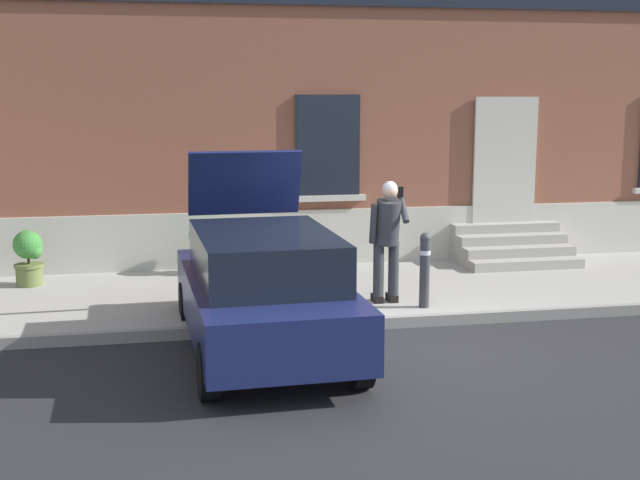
{
  "coord_description": "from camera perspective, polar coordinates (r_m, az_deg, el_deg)",
  "views": [
    {
      "loc": [
        -2.82,
        -9.55,
        3.08
      ],
      "look_at": [
        -0.63,
        1.6,
        1.1
      ],
      "focal_mm": 47.55,
      "sensor_mm": 36.0,
      "label": 1
    }
  ],
  "objects": [
    {
      "name": "person_on_phone",
      "position": [
        11.82,
        4.56,
        0.44
      ],
      "size": [
        0.51,
        0.51,
        1.74
      ],
      "rotation": [
        0.0,
        0.0,
        0.19
      ],
      "color": "#2D2D33",
      "rests_on": "sidewalk"
    },
    {
      "name": "hatchback_car_navy",
      "position": [
        10.02,
        -3.83,
        -3.3
      ],
      "size": [
        1.91,
        4.12,
        2.34
      ],
      "color": "#161E4C",
      "rests_on": "ground"
    },
    {
      "name": "sidewalk",
      "position": [
        13.02,
        1.69,
        -3.46
      ],
      "size": [
        24.0,
        3.6,
        0.15
      ],
      "primitive_type": "cube",
      "color": "#99968E",
      "rests_on": "ground"
    },
    {
      "name": "entrance_stoop",
      "position": [
        15.22,
        12.76,
        -0.54
      ],
      "size": [
        1.97,
        1.28,
        0.64
      ],
      "color": "#9E998E",
      "rests_on": "sidewalk"
    },
    {
      "name": "bollard_near_person",
      "position": [
        11.73,
        7.06,
        -1.84
      ],
      "size": [
        0.15,
        0.15,
        1.04
      ],
      "color": "#333338",
      "rests_on": "sidewalk"
    },
    {
      "name": "curb_edge",
      "position": [
        11.27,
        3.79,
        -5.6
      ],
      "size": [
        24.0,
        0.12,
        0.15
      ],
      "primitive_type": "cube",
      "color": "gray",
      "rests_on": "ground"
    },
    {
      "name": "ground_plane",
      "position": [
        10.43,
        5.12,
        -7.34
      ],
      "size": [
        80.0,
        80.0,
        0.0
      ],
      "primitive_type": "plane",
      "color": "#232326"
    },
    {
      "name": "building_facade",
      "position": [
        15.12,
        -0.35,
        12.34
      ],
      "size": [
        24.0,
        1.52,
        7.5
      ],
      "color": "brown",
      "rests_on": "ground"
    },
    {
      "name": "planter_olive",
      "position": [
        13.73,
        -19.01,
        -1.05
      ],
      "size": [
        0.44,
        0.44,
        0.86
      ],
      "color": "#606B38",
      "rests_on": "sidewalk"
    },
    {
      "name": "planter_cream",
      "position": [
        13.98,
        -7.88,
        -0.41
      ],
      "size": [
        0.44,
        0.44,
        0.86
      ],
      "color": "beige",
      "rests_on": "sidewalk"
    }
  ]
}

